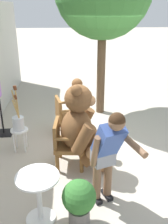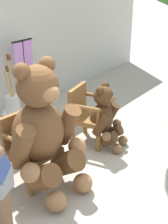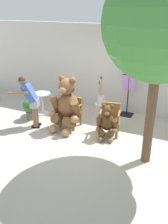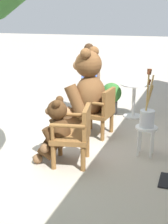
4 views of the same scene
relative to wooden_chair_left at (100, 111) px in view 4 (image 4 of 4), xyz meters
The scene contains 10 objects.
ground_plane 0.96m from the wooden_chair_left, 44.05° to the right, with size 60.00×60.00×0.00m, color #B2A899.
wooden_chair_left is the anchor object (origin of this frame).
wooden_chair_right 1.20m from the wooden_chair_left, ahead, with size 0.66×0.63×0.86m.
teddy_bear_large 0.40m from the wooden_chair_left, 92.45° to the right, with size 0.94×0.92×1.57m.
teddy_bear_small 1.26m from the wooden_chair_left, 13.48° to the right, with size 0.60×0.60×0.97m.
person_visitor 1.25m from the wooden_chair_left, 151.41° to the right, with size 0.73×0.65×1.52m.
white_stool 1.08m from the wooden_chair_left, 58.63° to the left, with size 0.34×0.34×0.46m.
brush_bucket 1.09m from the wooden_chair_left, 58.67° to the left, with size 0.22×0.22×0.89m.
round_side_table 1.32m from the wooden_chair_left, 164.07° to the left, with size 0.56×0.56×0.72m.
potted_plant 1.39m from the wooden_chair_left, behind, with size 0.44×0.44×0.68m.
Camera 4 is at (4.48, 2.13, 2.07)m, focal length 50.00 mm.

